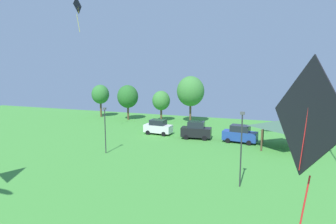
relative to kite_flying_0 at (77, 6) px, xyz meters
name	(u,v)px	position (x,y,z in m)	size (l,w,h in m)	color
kite_flying_0	(77,6)	(0.00, 0.00, 0.00)	(0.37, 2.27, 4.60)	black
kite_flying_5	(307,122)	(25.97, -25.79, -9.24)	(1.66, 2.94, 6.74)	black
parked_car_leftmost	(158,127)	(9.04, 5.80, -16.74)	(4.19, 2.15, 2.19)	silver
parked_car_second_from_left	(196,130)	(15.04, 5.06, -16.63)	(4.28, 2.29, 2.45)	black
parked_car_third_from_left	(240,134)	(21.04, 4.90, -16.67)	(4.60, 2.38, 2.35)	#234299
park_pavilion	(284,124)	(26.37, 3.83, -14.75)	(6.36, 5.26, 3.60)	brown
light_post_0	(241,145)	(22.71, -9.98, -14.22)	(0.36, 0.20, 6.41)	#2D2D33
light_post_2	(105,127)	(6.89, -5.31, -14.75)	(0.36, 0.20, 5.38)	#2D2D33
treeline_tree_0	(100,94)	(-7.26, 16.15, -13.34)	(3.42, 3.42, 6.40)	brown
treeline_tree_1	(128,97)	(-0.72, 15.12, -13.45)	(3.88, 3.88, 6.53)	brown
treeline_tree_2	(161,101)	(5.67, 15.87, -14.04)	(3.23, 3.23, 5.59)	brown
treeline_tree_3	(191,91)	(11.06, 16.34, -12.21)	(4.83, 4.83, 8.29)	brown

